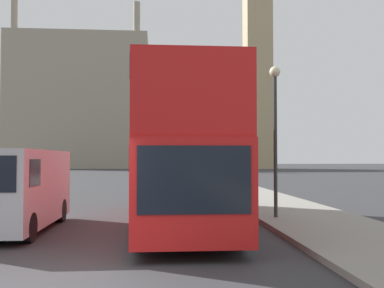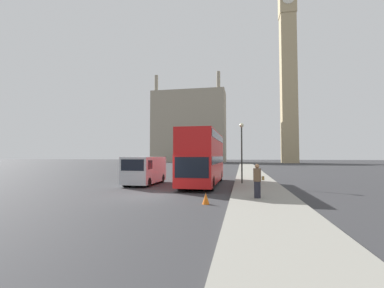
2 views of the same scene
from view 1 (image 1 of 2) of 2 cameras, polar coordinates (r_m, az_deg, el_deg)
name	(u,v)px [view 1 (image 1 of 2)]	position (r m, az deg, el deg)	size (l,w,h in m)	color
building_block_distant	(80,102)	(93.40, -14.74, 5.42)	(28.46, 11.41, 33.80)	#9E937F
red_double_decker_bus	(181,148)	(13.35, -1.49, -0.55)	(2.56, 10.13, 4.32)	red
white_van	(12,188)	(13.18, -22.85, -5.40)	(2.16, 5.12, 2.31)	#B2B7BC
street_lamp	(275,116)	(14.42, 11.03, 3.73)	(0.36, 0.36, 4.98)	#2D332D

